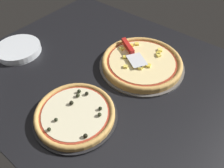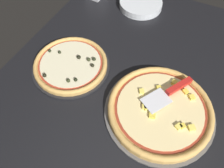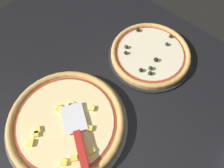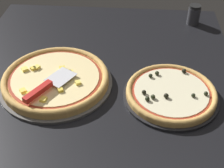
{
  "view_description": "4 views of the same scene",
  "coord_description": "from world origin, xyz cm",
  "px_view_note": "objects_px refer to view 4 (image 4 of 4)",
  "views": [
    {
      "loc": [
        -44.49,
        57.97,
        72.34
      ],
      "look_at": [
        -3.38,
        6.17,
        3.0
      ],
      "focal_mm": 35.0,
      "sensor_mm": 36.0,
      "label": 1
    },
    {
      "loc": [
        -47.86,
        -15.89,
        74.76
      ],
      "look_at": [
        -3.38,
        6.17,
        3.0
      ],
      "focal_mm": 35.0,
      "sensor_mm": 36.0,
      "label": 2
    },
    {
      "loc": [
        22.21,
        -22.72,
        72.63
      ],
      "look_at": [
        -3.38,
        6.17,
        3.0
      ],
      "focal_mm": 35.0,
      "sensor_mm": 36.0,
      "label": 3
    },
    {
      "loc": [
        82.54,
        13.01,
        73.96
      ],
      "look_at": [
        -3.38,
        6.17,
        3.0
      ],
      "focal_mm": 50.0,
      "sensor_mm": 36.0,
      "label": 4
    }
  ],
  "objects_px": {
    "pizza_front": "(56,78)",
    "pizza_back": "(171,92)",
    "serving_spatula": "(44,88)",
    "parmesan_shaker": "(194,15)"
  },
  "relations": [
    {
      "from": "serving_spatula",
      "to": "parmesan_shaker",
      "type": "bearing_deg",
      "value": 135.96
    },
    {
      "from": "serving_spatula",
      "to": "parmesan_shaker",
      "type": "height_order",
      "value": "parmesan_shaker"
    },
    {
      "from": "pizza_back",
      "to": "serving_spatula",
      "type": "xyz_separation_m",
      "value": [
        0.05,
        -0.44,
        0.03
      ]
    },
    {
      "from": "pizza_front",
      "to": "pizza_back",
      "type": "distance_m",
      "value": 0.42
    },
    {
      "from": "parmesan_shaker",
      "to": "pizza_back",
      "type": "bearing_deg",
      "value": -14.4
    },
    {
      "from": "pizza_back",
      "to": "parmesan_shaker",
      "type": "bearing_deg",
      "value": 165.6
    },
    {
      "from": "serving_spatula",
      "to": "parmesan_shaker",
      "type": "distance_m",
      "value": 0.83
    },
    {
      "from": "pizza_back",
      "to": "parmesan_shaker",
      "type": "xyz_separation_m",
      "value": [
        -0.55,
        0.14,
        0.02
      ]
    },
    {
      "from": "serving_spatula",
      "to": "parmesan_shaker",
      "type": "relative_size",
      "value": 2.24
    },
    {
      "from": "pizza_front",
      "to": "serving_spatula",
      "type": "bearing_deg",
      "value": -11.96
    }
  ]
}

